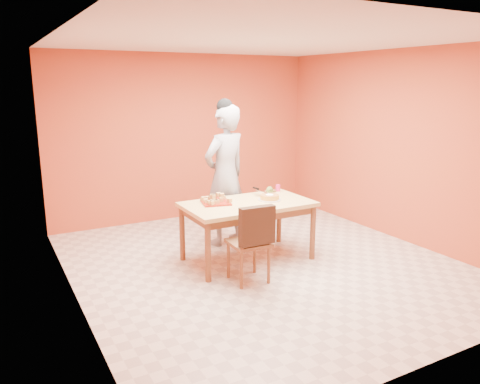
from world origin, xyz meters
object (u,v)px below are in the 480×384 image
dining_chair (249,241)px  sponge_cake (270,197)px  magenta_glass (278,188)px  checker_tin (273,191)px  dining_table (248,210)px  red_dinner_plate (212,199)px  person (225,176)px  egg_ornament (270,191)px  pastry_platter (216,203)px

dining_chair → sponge_cake: size_ratio=3.82×
magenta_glass → checker_tin: (-0.08, -0.00, -0.03)m
dining_table → magenta_glass: (0.68, 0.34, 0.14)m
red_dinner_plate → checker_tin: bearing=-0.1°
person → red_dinner_plate: (-0.39, -0.38, -0.21)m
egg_ornament → pastry_platter: bearing=-171.8°
checker_tin → red_dinner_plate: bearing=179.9°
person → sponge_cake: person is taller
pastry_platter → red_dinner_plate: bearing=80.2°
red_dinner_plate → sponge_cake: bearing=-29.9°
red_dinner_plate → checker_tin: size_ratio=3.15×
person → pastry_platter: person is taller
pastry_platter → egg_ornament: (0.80, 0.01, 0.05)m
pastry_platter → egg_ornament: 0.80m
dining_table → pastry_platter: (-0.37, 0.15, 0.10)m
person → red_dinner_plate: size_ratio=6.90×
sponge_cake → pastry_platter: bearing=165.2°
dining_chair → checker_tin: 1.35m
person → pastry_platter: 0.74m
egg_ornament → magenta_glass: size_ratio=1.42×
dining_chair → egg_ornament: bearing=48.5°
pastry_platter → dining_table: bearing=-22.1°
checker_tin → magenta_glass: bearing=2.9°
person → egg_ornament: 0.69m
magenta_glass → red_dinner_plate: bearing=-179.9°
magenta_glass → pastry_platter: bearing=-169.6°
dining_table → red_dinner_plate: (-0.34, 0.34, 0.10)m
pastry_platter → checker_tin: size_ratio=3.78×
dining_chair → checker_tin: (0.92, 0.94, 0.29)m
dining_chair → person: size_ratio=0.48×
red_dinner_plate → dining_chair: bearing=-89.0°
dining_chair → pastry_platter: 0.81m
dining_chair → checker_tin: dining_chair is taller
dining_table → dining_chair: size_ratio=1.72×
person → red_dinner_plate: bearing=27.1°
dining_chair → egg_ornament: dining_chair is taller
magenta_glass → sponge_cake: bearing=-135.0°
magenta_glass → checker_tin: size_ratio=1.01×
person → checker_tin: 0.69m
dining_chair → sponge_cake: 0.91m
pastry_platter → egg_ornament: bearing=0.8°
person → pastry_platter: bearing=36.4°
magenta_glass → dining_chair: bearing=-136.6°
pastry_platter → person: bearing=53.3°
dining_table → red_dinner_plate: bearing=134.8°
checker_tin → egg_ornament: bearing=-133.2°
dining_table → egg_ornament: bearing=20.8°
person → egg_ornament: bearing=107.3°
dining_chair → person: bearing=77.2°
pastry_platter → red_dinner_plate: 0.19m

